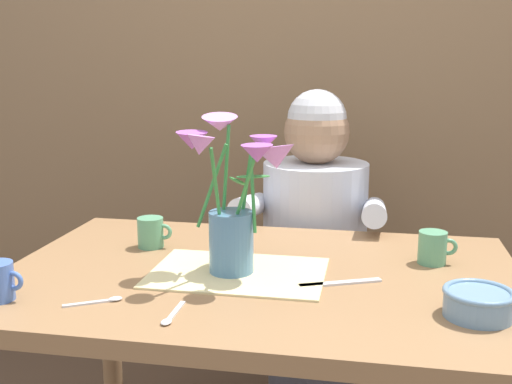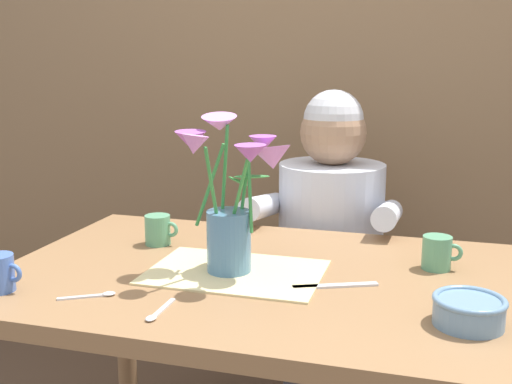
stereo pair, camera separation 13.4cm
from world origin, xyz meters
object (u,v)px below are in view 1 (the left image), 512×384
flower_vase (235,198)px  tea_cup (151,232)px  coffee_cup (433,248)px  seated_person (314,263)px  dinner_knife (340,283)px  ceramic_bowl (478,302)px

flower_vase → tea_cup: 0.34m
coffee_cup → flower_vase: bearing=-160.1°
seated_person → dinner_knife: size_ratio=5.97×
ceramic_bowl → dinner_knife: 0.30m
seated_person → flower_vase: 0.74m
ceramic_bowl → tea_cup: bearing=158.1°
dinner_knife → ceramic_bowl: bearing=-49.4°
seated_person → flower_vase: seated_person is taller
seated_person → dinner_knife: bearing=-77.8°
flower_vase → coffee_cup: bearing=19.9°
seated_person → flower_vase: bearing=-98.9°
flower_vase → dinner_knife: (0.24, -0.02, -0.18)m
flower_vase → ceramic_bowl: flower_vase is taller
coffee_cup → seated_person: bearing=124.9°
seated_person → coffee_cup: bearing=-53.3°
flower_vase → dinner_knife: 0.30m
seated_person → ceramic_bowl: bearing=-61.9°
seated_person → ceramic_bowl: size_ratio=8.35×
tea_cup → seated_person: bearing=51.0°
ceramic_bowl → dinner_knife: (-0.27, 0.13, -0.03)m
coffee_cup → tea_cup: size_ratio=1.00×
flower_vase → dinner_knife: size_ratio=1.93×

